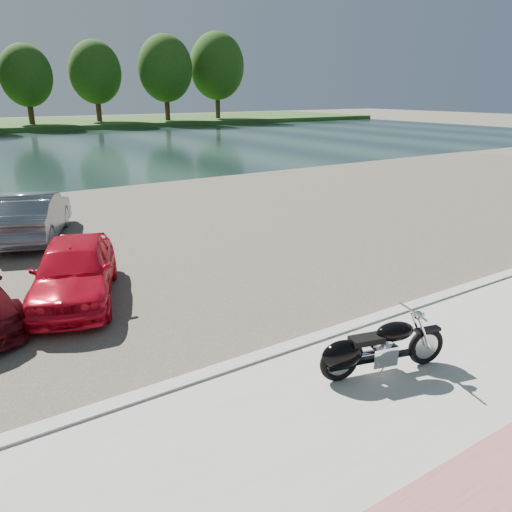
{
  "coord_description": "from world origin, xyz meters",
  "views": [
    {
      "loc": [
        -5.96,
        -4.53,
        4.58
      ],
      "look_at": [
        -0.21,
        4.28,
        1.1
      ],
      "focal_mm": 35.0,
      "sensor_mm": 36.0,
      "label": 1
    }
  ],
  "objects": [
    {
      "name": "ground",
      "position": [
        0.0,
        0.0,
        0.0
      ],
      "size": [
        200.0,
        200.0,
        0.0
      ],
      "primitive_type": "plane",
      "color": "#595447",
      "rests_on": "ground"
    },
    {
      "name": "promenade",
      "position": [
        0.0,
        -1.0,
        0.05
      ],
      "size": [
        60.0,
        6.0,
        0.1
      ],
      "primitive_type": "cube",
      "color": "#A9A79F",
      "rests_on": "ground"
    },
    {
      "name": "kerb",
      "position": [
        0.0,
        2.0,
        0.07
      ],
      "size": [
        60.0,
        0.3,
        0.14
      ],
      "primitive_type": "cube",
      "color": "#A9A79F",
      "rests_on": "ground"
    },
    {
      "name": "parking_lot",
      "position": [
        0.0,
        11.0,
        0.02
      ],
      "size": [
        60.0,
        18.0,
        0.04
      ],
      "primitive_type": "cube",
      "color": "#433E36",
      "rests_on": "ground"
    },
    {
      "name": "river",
      "position": [
        0.0,
        40.0,
        0.0
      ],
      "size": [
        120.0,
        40.0,
        0.0
      ],
      "primitive_type": "cube",
      "color": "#172928",
      "rests_on": "ground"
    },
    {
      "name": "far_trees",
      "position": [
        4.36,
        65.79,
        7.49
      ],
      "size": [
        70.25,
        10.68,
        12.52
      ],
      "color": "#392814",
      "rests_on": "far_bank"
    },
    {
      "name": "motorcycle",
      "position": [
        -0.38,
        0.52,
        0.56
      ],
      "size": [
        2.29,
        0.94,
        1.05
      ],
      "rotation": [
        0.0,
        0.0,
        -0.25
      ],
      "color": "black",
      "rests_on": "promenade"
    },
    {
      "name": "car_4",
      "position": [
        -3.62,
        6.56,
        0.75
      ],
      "size": [
        3.04,
        4.51,
        1.42
      ],
      "primitive_type": "imported",
      "rotation": [
        0.0,
        0.0,
        -0.36
      ],
      "color": "red",
      "rests_on": "parking_lot"
    },
    {
      "name": "car_9",
      "position": [
        -3.45,
        12.42,
        0.81
      ],
      "size": [
        3.22,
        4.93,
        1.54
      ],
      "primitive_type": "imported",
      "rotation": [
        0.0,
        0.0,
        2.77
      ],
      "color": "slate",
      "rests_on": "parking_lot"
    }
  ]
}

